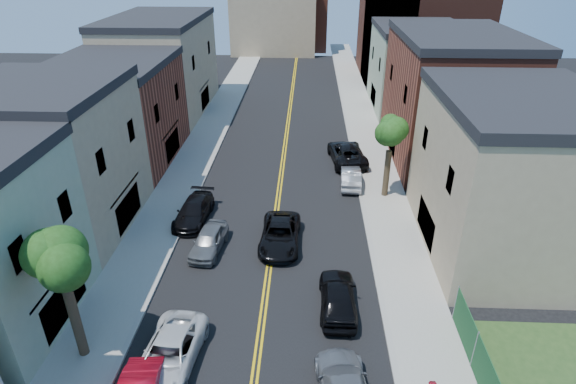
# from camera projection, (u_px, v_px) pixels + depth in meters

# --- Properties ---
(sidewalk_left) EXTENTS (3.20, 100.00, 0.15)m
(sidewalk_left) POSITION_uv_depth(u_px,v_px,m) (202.00, 142.00, 44.39)
(sidewalk_left) COLOR gray
(sidewalk_left) RESTS_ON ground
(sidewalk_right) EXTENTS (3.20, 100.00, 0.15)m
(sidewalk_right) POSITION_uv_depth(u_px,v_px,m) (370.00, 145.00, 43.78)
(sidewalk_right) COLOR gray
(sidewalk_right) RESTS_ON ground
(curb_left) EXTENTS (0.30, 100.00, 0.15)m
(curb_left) POSITION_uv_depth(u_px,v_px,m) (220.00, 142.00, 44.33)
(curb_left) COLOR gray
(curb_left) RESTS_ON ground
(curb_right) EXTENTS (0.30, 100.00, 0.15)m
(curb_right) POSITION_uv_depth(u_px,v_px,m) (351.00, 145.00, 43.85)
(curb_right) COLOR gray
(curb_right) RESTS_ON ground
(bldg_left_tan_near) EXTENTS (9.00, 10.00, 9.00)m
(bldg_left_tan_near) POSITION_uv_depth(u_px,v_px,m) (50.00, 164.00, 29.31)
(bldg_left_tan_near) COLOR #998466
(bldg_left_tan_near) RESTS_ON ground
(bldg_left_brick) EXTENTS (9.00, 12.00, 8.00)m
(bldg_left_brick) POSITION_uv_depth(u_px,v_px,m) (116.00, 115.00, 39.26)
(bldg_left_brick) COLOR brown
(bldg_left_brick) RESTS_ON ground
(bldg_left_tan_far) EXTENTS (9.00, 16.00, 9.50)m
(bldg_left_tan_far) POSITION_uv_depth(u_px,v_px,m) (162.00, 67.00, 51.28)
(bldg_left_tan_far) COLOR #998466
(bldg_left_tan_far) RESTS_ON ground
(bldg_right_tan) EXTENTS (9.00, 12.00, 9.00)m
(bldg_right_tan) POSITION_uv_depth(u_px,v_px,m) (511.00, 180.00, 27.34)
(bldg_right_tan) COLOR #998466
(bldg_right_tan) RESTS_ON ground
(bldg_right_brick) EXTENTS (9.00, 14.00, 10.00)m
(bldg_right_brick) POSITION_uv_depth(u_px,v_px,m) (450.00, 101.00, 39.47)
(bldg_right_brick) COLOR brown
(bldg_right_brick) RESTS_ON ground
(bldg_right_palegrn) EXTENTS (9.00, 12.00, 8.50)m
(bldg_right_palegrn) POSITION_uv_depth(u_px,v_px,m) (416.00, 70.00, 52.19)
(bldg_right_palegrn) COLOR gray
(bldg_right_palegrn) RESTS_ON ground
(church) EXTENTS (16.20, 14.20, 22.60)m
(church) POSITION_uv_depth(u_px,v_px,m) (414.00, 22.00, 64.01)
(church) COLOR #4C2319
(church) RESTS_ON ground
(backdrop_left) EXTENTS (14.00, 8.00, 12.00)m
(backdrop_left) POSITION_uv_depth(u_px,v_px,m) (274.00, 16.00, 78.57)
(backdrop_left) COLOR #998466
(backdrop_left) RESTS_ON ground
(backdrop_center) EXTENTS (10.00, 8.00, 10.00)m
(backdrop_center) POSITION_uv_depth(u_px,v_px,m) (298.00, 20.00, 82.42)
(backdrop_center) COLOR brown
(backdrop_center) RESTS_ON ground
(tree_left_mid) EXTENTS (5.20, 5.20, 9.29)m
(tree_left_mid) POSITION_uv_depth(u_px,v_px,m) (52.00, 234.00, 18.39)
(tree_left_mid) COLOR #332719
(tree_left_mid) RESTS_ON sidewalk_left
(tree_right_far) EXTENTS (4.40, 4.40, 8.03)m
(tree_right_far) POSITION_uv_depth(u_px,v_px,m) (392.00, 123.00, 32.30)
(tree_right_far) COLOR #332719
(tree_right_far) RESTS_ON sidewalk_right
(white_pickup) EXTENTS (2.77, 5.25, 1.41)m
(white_pickup) POSITION_uv_depth(u_px,v_px,m) (169.00, 354.00, 20.61)
(white_pickup) COLOR silver
(white_pickup) RESTS_ON ground
(grey_car_left) EXTENTS (2.11, 4.27, 1.40)m
(grey_car_left) POSITION_uv_depth(u_px,v_px,m) (209.00, 241.00, 28.50)
(grey_car_left) COLOR #595C60
(grey_car_left) RESTS_ON ground
(black_car_left) EXTENTS (2.33, 4.97, 1.40)m
(black_car_left) POSITION_uv_depth(u_px,v_px,m) (194.00, 211.00, 31.65)
(black_car_left) COLOR black
(black_car_left) RESTS_ON ground
(black_car_right) EXTENTS (1.87, 4.62, 1.57)m
(black_car_right) POSITION_uv_depth(u_px,v_px,m) (338.00, 296.00, 23.85)
(black_car_right) COLOR black
(black_car_right) RESTS_ON ground
(silver_car_right) EXTENTS (1.67, 4.32, 1.40)m
(silver_car_right) POSITION_uv_depth(u_px,v_px,m) (351.00, 177.00, 36.34)
(silver_car_right) COLOR #97989E
(silver_car_right) RESTS_ON ground
(dark_car_right_far) EXTENTS (3.45, 6.20, 1.64)m
(dark_car_right_far) POSITION_uv_depth(u_px,v_px,m) (347.00, 153.00, 40.19)
(dark_car_right_far) COLOR black
(dark_car_right_far) RESTS_ON ground
(black_suv_lane) EXTENTS (2.49, 5.21, 1.43)m
(black_suv_lane) POSITION_uv_depth(u_px,v_px,m) (280.00, 235.00, 29.05)
(black_suv_lane) COLOR black
(black_suv_lane) RESTS_ON ground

